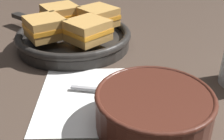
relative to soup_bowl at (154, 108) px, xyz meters
The scene contains 9 objects.
ground_plane 0.11m from the soup_bowl, 123.80° to the left, with size 4.00×4.00×0.00m, color #47382D.
napkin 0.11m from the soup_bowl, 138.84° to the left, with size 0.28×0.25×0.00m.
soup_bowl is the anchor object (origin of this frame).
spoon 0.10m from the soup_bowl, 121.90° to the left, with size 0.15×0.03×0.01m.
skillet 0.35m from the soup_bowl, 124.90° to the left, with size 0.36×0.29×0.04m.
sandwich_near_left 0.28m from the soup_bowl, 122.99° to the left, with size 0.12×0.12×0.05m.
sandwich_near_right 0.36m from the soup_bowl, 113.49° to the left, with size 0.12×0.12×0.05m.
sandwich_far_left 0.42m from the soup_bowl, 125.95° to the left, with size 0.12×0.12×0.05m.
sandwich_far_right 0.34m from the soup_bowl, 136.60° to the left, with size 0.12×0.12×0.05m.
Camera 1 is at (0.04, -0.43, 0.29)m, focal length 45.00 mm.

